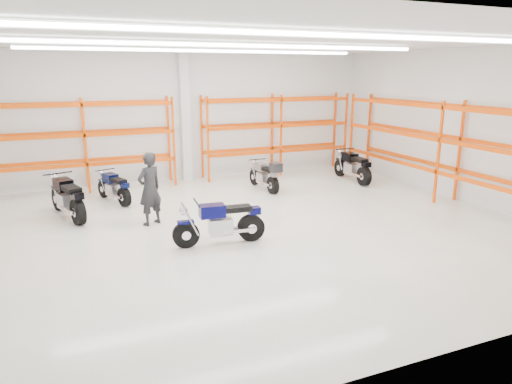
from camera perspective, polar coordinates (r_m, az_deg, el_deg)
name	(u,v)px	position (r m, az deg, el deg)	size (l,w,h in m)	color
ground	(244,228)	(11.47, -1.47, -4.50)	(14.00, 14.00, 0.00)	beige
room_shell	(243,94)	(10.87, -1.63, 12.12)	(14.02, 12.02, 4.51)	white
motorcycle_main	(223,223)	(10.31, -4.09, -3.91)	(2.12, 0.70, 1.04)	black
motorcycle_back_a	(68,199)	(13.06, -22.46, -0.80)	(0.98, 2.25, 1.13)	black
motorcycle_back_b	(114,188)	(14.22, -17.28, 0.46)	(0.88, 1.82, 0.93)	black
motorcycle_back_c	(266,176)	(14.98, 1.22, 2.06)	(0.64, 2.01, 1.03)	black
motorcycle_back_d	(353,167)	(16.58, 12.07, 3.04)	(0.74, 2.23, 1.10)	black
standing_man	(150,189)	(11.79, -13.15, 0.39)	(0.68, 0.45, 1.87)	black
structural_column	(185,117)	(16.48, -8.85, 9.23)	(0.32, 0.32, 4.50)	white
pallet_racking_back_left	(84,136)	(15.74, -20.67, 6.52)	(5.67, 0.87, 3.00)	#EC4600
pallet_racking_back_right	(276,127)	(17.32, 2.58, 8.10)	(5.67, 0.87, 3.00)	#EC4600
pallet_racking_side	(450,142)	(14.59, 23.12, 5.82)	(0.87, 9.07, 3.00)	#EC4600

